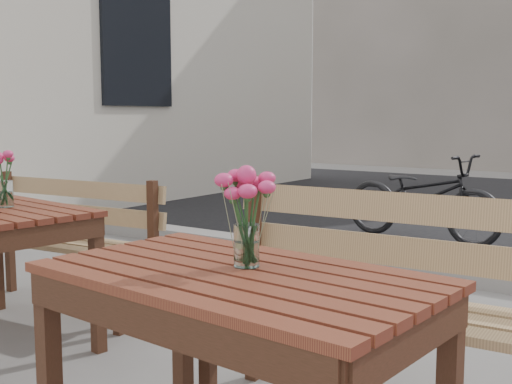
# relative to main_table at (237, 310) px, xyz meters

# --- Properties ---
(main_table) EXTENTS (1.23, 0.78, 0.72)m
(main_table) POSITION_rel_main_table_xyz_m (0.00, 0.00, 0.00)
(main_table) COLOR #582117
(main_table) RESTS_ON ground
(main_bench) EXTENTS (1.54, 0.54, 0.94)m
(main_bench) POSITION_rel_main_table_xyz_m (0.20, 0.74, -0.03)
(main_bench) COLOR #9D7B51
(main_bench) RESTS_ON ground
(main_vase) EXTENTS (0.17, 0.17, 0.31)m
(main_vase) POSITION_rel_main_table_xyz_m (-0.01, 0.06, 0.31)
(main_vase) COLOR white
(main_vase) RESTS_ON main_table
(second_bench) EXTENTS (1.37, 0.52, 0.83)m
(second_bench) POSITION_rel_main_table_xyz_m (-2.06, 1.03, -0.10)
(second_bench) COLOR #9D7B51
(second_bench) RESTS_ON ground
(second_vase) EXTENTS (0.12, 0.12, 0.27)m
(second_vase) POSITION_rel_main_table_xyz_m (-1.79, 0.44, 0.26)
(second_vase) COLOR white
(second_vase) RESTS_ON second_table
(bicycle) EXTENTS (1.64, 0.75, 0.83)m
(bicycle) POSITION_rel_main_table_xyz_m (-1.04, 4.33, -0.19)
(bicycle) COLOR black
(bicycle) RESTS_ON ground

